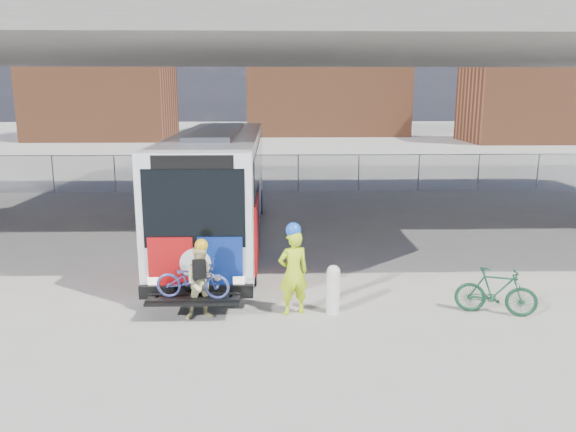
{
  "coord_description": "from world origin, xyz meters",
  "views": [
    {
      "loc": [
        -0.28,
        -15.49,
        4.82
      ],
      "look_at": [
        0.13,
        -0.9,
        1.6
      ],
      "focal_mm": 35.0,
      "sensor_mm": 36.0,
      "label": 1
    }
  ],
  "objects_px": {
    "cyclist_hivis": "(293,270)",
    "cyclist_tan": "(203,281)",
    "bus": "(219,178)",
    "bike_parked": "(496,292)",
    "bollard": "(333,288)"
  },
  "relations": [
    {
      "from": "cyclist_hivis",
      "to": "cyclist_tan",
      "type": "bearing_deg",
      "value": -12.11
    },
    {
      "from": "bus",
      "to": "cyclist_tan",
      "type": "xyz_separation_m",
      "value": [
        0.2,
        -6.55,
        -1.26
      ]
    },
    {
      "from": "bollard",
      "to": "bike_parked",
      "type": "distance_m",
      "value": 3.59
    },
    {
      "from": "bus",
      "to": "cyclist_tan",
      "type": "relative_size",
      "value": 7.22
    },
    {
      "from": "cyclist_tan",
      "to": "bike_parked",
      "type": "height_order",
      "value": "cyclist_tan"
    },
    {
      "from": "bollard",
      "to": "bus",
      "type": "bearing_deg",
      "value": 115.74
    },
    {
      "from": "cyclist_hivis",
      "to": "bike_parked",
      "type": "relative_size",
      "value": 1.19
    },
    {
      "from": "bus",
      "to": "bike_parked",
      "type": "distance_m",
      "value": 9.43
    },
    {
      "from": "bus",
      "to": "cyclist_hivis",
      "type": "relative_size",
      "value": 6.21
    },
    {
      "from": "bike_parked",
      "to": "bus",
      "type": "bearing_deg",
      "value": 63.88
    },
    {
      "from": "cyclist_hivis",
      "to": "cyclist_tan",
      "type": "xyz_separation_m",
      "value": [
        -1.96,
        -0.21,
        -0.16
      ]
    },
    {
      "from": "bus",
      "to": "bike_parked",
      "type": "bearing_deg",
      "value": -44.37
    },
    {
      "from": "cyclist_hivis",
      "to": "bollard",
      "type": "bearing_deg",
      "value": 161.65
    },
    {
      "from": "bus",
      "to": "cyclist_hivis",
      "type": "bearing_deg",
      "value": -71.1
    },
    {
      "from": "cyclist_tan",
      "to": "bike_parked",
      "type": "relative_size",
      "value": 1.02
    }
  ]
}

